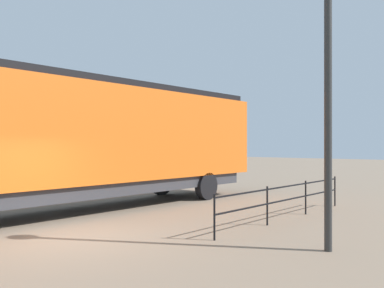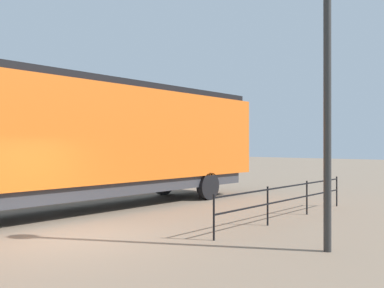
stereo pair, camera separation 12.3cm
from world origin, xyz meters
name	(u,v)px [view 2 (the right image)]	position (x,y,z in m)	size (l,w,h in m)	color
ground_plane	(69,239)	(0.00, 0.00, 0.00)	(120.00, 120.00, 0.00)	#84705B
locomotive	(100,138)	(-3.24, 3.25, 2.45)	(2.87, 15.34, 4.42)	orange
lamp_post	(327,39)	(5.09, 2.91, 4.44)	(0.52, 0.52, 6.28)	#2D2D2D
platform_fence	(289,196)	(2.68, 5.73, 0.71)	(0.05, 7.23, 1.08)	black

